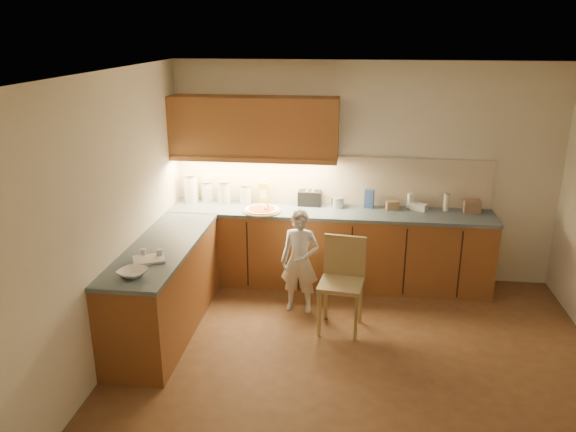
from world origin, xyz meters
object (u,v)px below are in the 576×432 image
at_px(wooden_chair, 342,277).
at_px(toaster, 310,198).
at_px(pizza_on_board, 262,210).
at_px(child, 300,261).
at_px(oil_jug, 264,192).

relative_size(wooden_chair, toaster, 3.40).
bearing_deg(pizza_on_board, wooden_chair, -42.42).
bearing_deg(toaster, child, -89.54).
xyz_separation_m(pizza_on_board, wooden_chair, (0.96, -0.88, -0.39)).
bearing_deg(oil_jug, toaster, 1.47).
xyz_separation_m(pizza_on_board, toaster, (0.52, 0.31, 0.07)).
relative_size(child, wooden_chair, 1.20).
relative_size(pizza_on_board, child, 0.39).
bearing_deg(wooden_chair, toaster, 117.45).
distance_m(pizza_on_board, toaster, 0.61).
xyz_separation_m(child, oil_jug, (-0.53, 0.88, 0.49)).
distance_m(child, wooden_chair, 0.55).
bearing_deg(toaster, pizza_on_board, -147.19).
height_order(child, oil_jug, oil_jug).
bearing_deg(wooden_chair, child, 154.17).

